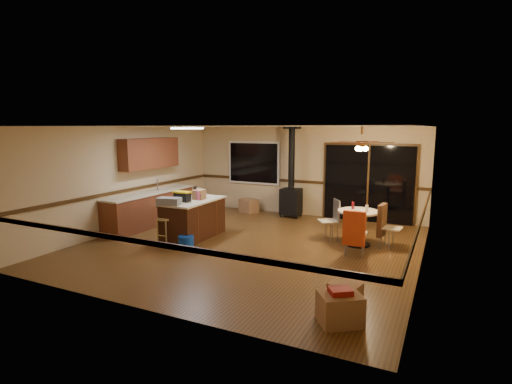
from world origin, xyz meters
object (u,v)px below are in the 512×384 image
Objects in this scene: bar_stool at (165,231)px; box_corner_a at (340,308)px; kitchen_island at (193,219)px; blue_bucket at (186,242)px; box_under_window at (249,206)px; dining_table at (358,222)px; chair_left at (333,215)px; toolbox_grey at (169,201)px; wood_stove at (291,192)px; chair_right at (383,220)px; box_corner_b at (345,294)px; toolbox_black at (182,197)px; chair_near at (354,228)px.

box_corner_a is at bearing -23.60° from bar_stool.
kitchen_island is at bearing 147.30° from box_corner_a.
box_under_window reaches higher than blue_bucket.
kitchen_island is 5.02× the size of blue_bucket.
box_under_window is at bearing 151.20° from dining_table.
toolbox_grey is at bearing -148.72° from chair_left.
box_under_window is at bearing 126.49° from box_corner_a.
kitchen_island reaches higher than dining_table.
bar_stool is (-1.54, -3.80, -0.43)m from wood_stove.
chair_right is (4.29, 1.83, -0.38)m from toolbox_grey.
chair_left reaches higher than kitchen_island.
bar_stool is 1.79× the size of blue_bucket.
wood_stove is 5.91m from box_corner_b.
box_corner_a is at bearing -32.70° from kitchen_island.
toolbox_black is 4.69m from box_corner_b.
dining_table is 2.11× the size of box_corner_b.
box_corner_b is at bearing -61.47° from wood_stove.
chair_left is (2.66, 2.03, 0.45)m from blue_bucket.
chair_left is at bearing 37.29° from blue_bucket.
kitchen_island is at bearing -158.38° from chair_left.
box_corner_a reaches higher than box_under_window.
chair_left reaches higher than dining_table.
chair_right reaches higher than kitchen_island.
chair_right is (4.40, 1.87, 0.30)m from bar_stool.
wood_stove is at bearing 67.93° from bar_stool.
box_under_window is (-0.10, 3.10, -0.25)m from kitchen_island.
kitchen_island is at bearing -165.00° from chair_right.
kitchen_island reaches higher than box_corner_a.
box_corner_a is (4.42, -1.93, -0.09)m from bar_stool.
bar_stool is 4.79m from chair_right.
toolbox_grey is at bearing 161.71° from box_corner_b.
bar_stool is 4.28m from dining_table.
wood_stove reaches higher than box_corner_a.
chair_right reaches higher than dining_table.
toolbox_black is at bearing 156.18° from box_corner_b.
chair_near is at bearing 12.80° from toolbox_grey.
toolbox_black is at bearing -112.71° from kitchen_island.
blue_bucket is 0.48× the size of chair_near.
box_corner_b is at bearing -27.30° from kitchen_island.
toolbox_black is at bearing -160.84° from dining_table.
chair_near is at bearing 98.64° from box_corner_a.
box_corner_a is at bearing -29.48° from toolbox_black.
kitchen_island is 3.29× the size of box_under_window.
box_under_window is (-3.84, 2.94, -0.39)m from chair_near.
kitchen_island is 0.67× the size of wood_stove.
bar_stool is at bearing 173.15° from blue_bucket.
bar_stool is 1.07× the size of chair_left.
toolbox_grey is 1.18× the size of box_corner_b.
box_corner_a is (0.02, -3.79, -0.39)m from chair_right.
blue_bucket is 0.66× the size of box_under_window.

